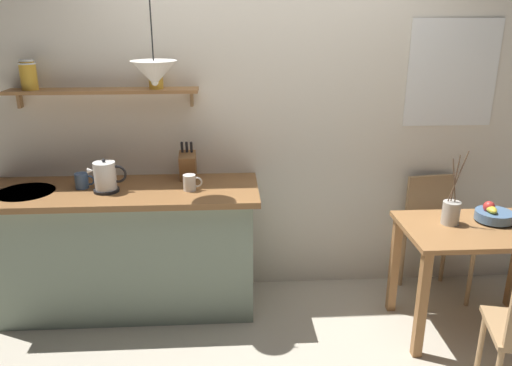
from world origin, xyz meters
TOP-DOWN VIEW (x-y plane):
  - ground_plane at (0.00, 0.00)m, footprint 14.00×14.00m
  - back_wall at (0.21, 0.65)m, footprint 6.80×0.11m
  - kitchen_counter at (-1.00, 0.32)m, footprint 1.83×0.63m
  - wall_shelf at (-1.22, 0.49)m, footprint 1.25×0.20m
  - dining_table at (1.30, -0.09)m, footprint 0.98×0.61m
  - dining_chair_far at (1.23, 0.41)m, footprint 0.45×0.46m
  - fruit_bowl at (1.41, -0.01)m, footprint 0.23×0.23m
  - twig_vase at (1.12, -0.03)m, footprint 0.11×0.11m
  - electric_kettle at (-1.08, 0.26)m, footprint 0.25×0.17m
  - knife_block at (-0.56, 0.47)m, footprint 0.11×0.16m
  - coffee_mug_by_sink at (-1.25, 0.33)m, footprint 0.13×0.09m
  - coffee_mug_spare at (-0.53, 0.24)m, footprint 0.13×0.08m
  - pendant_lamp at (-0.71, 0.17)m, footprint 0.28×0.28m

SIDE VIEW (x-z plane):
  - ground_plane at x=0.00m, z-range 0.00..0.00m
  - kitchen_counter at x=-1.00m, z-range 0.01..0.92m
  - dining_chair_far at x=1.23m, z-range 0.06..0.95m
  - dining_table at x=1.30m, z-range 0.24..0.98m
  - fruit_bowl at x=1.41m, z-range 0.73..0.86m
  - twig_vase at x=1.12m, z-range 0.58..1.07m
  - coffee_mug_by_sink at x=-1.25m, z-range 0.91..1.01m
  - coffee_mug_spare at x=-0.53m, z-range 0.91..1.02m
  - electric_kettle at x=-1.08m, z-range 0.90..1.12m
  - knife_block at x=-0.56m, z-range 0.88..1.16m
  - back_wall at x=0.21m, z-range 0.00..2.70m
  - wall_shelf at x=-1.22m, z-range 1.41..1.74m
  - pendant_lamp at x=-0.71m, z-range 1.43..1.93m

